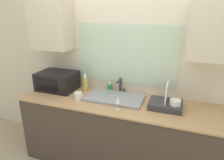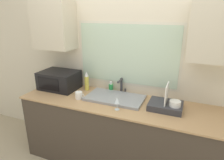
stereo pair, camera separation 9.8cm
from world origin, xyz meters
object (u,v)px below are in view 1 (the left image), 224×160
at_px(soap_bottle, 110,87).
at_px(microwave, 57,81).
at_px(dish_rack, 166,104).
at_px(spray_bottle, 85,82).
at_px(mug_near_sink, 78,96).
at_px(faucet, 120,84).
at_px(wine_glass, 118,101).

bearing_deg(soap_bottle, microwave, -166.49).
bearing_deg(microwave, soap_bottle, 13.51).
xyz_separation_m(dish_rack, soap_bottle, (-0.77, 0.24, 0.01)).
xyz_separation_m(spray_bottle, soap_bottle, (0.33, 0.08, -0.07)).
bearing_deg(mug_near_sink, dish_rack, 7.21).
bearing_deg(microwave, dish_rack, -2.85).
bearing_deg(dish_rack, mug_near_sink, -172.79).
relative_size(faucet, microwave, 0.39).
xyz_separation_m(faucet, wine_glass, (0.12, -0.47, -0.01)).
relative_size(faucet, wine_glass, 1.38).
xyz_separation_m(spray_bottle, mug_near_sink, (0.05, -0.30, -0.08)).
height_order(faucet, microwave, microwave).
relative_size(dish_rack, mug_near_sink, 2.99).
xyz_separation_m(faucet, spray_bottle, (-0.48, -0.08, 0.01)).
bearing_deg(faucet, soap_bottle, 179.43).
bearing_deg(faucet, dish_rack, -21.36).
xyz_separation_m(mug_near_sink, wine_glass, (0.54, -0.09, 0.06)).
bearing_deg(wine_glass, spray_bottle, 146.85).
bearing_deg(microwave, faucet, 11.14).
relative_size(soap_bottle, mug_near_sink, 1.12).
bearing_deg(dish_rack, wine_glass, -155.97).
relative_size(microwave, spray_bottle, 1.94).
bearing_deg(microwave, mug_near_sink, -25.18).
bearing_deg(spray_bottle, mug_near_sink, -79.72).
xyz_separation_m(dish_rack, spray_bottle, (-1.10, 0.17, 0.08)).
bearing_deg(mug_near_sink, soap_bottle, 54.04).
height_order(faucet, mug_near_sink, faucet).
xyz_separation_m(dish_rack, wine_glass, (-0.50, -0.22, 0.06)).
distance_m(microwave, dish_rack, 1.48).
relative_size(microwave, mug_near_sink, 4.19).
height_order(faucet, spray_bottle, spray_bottle).
xyz_separation_m(microwave, wine_glass, (0.98, -0.30, -0.02)).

